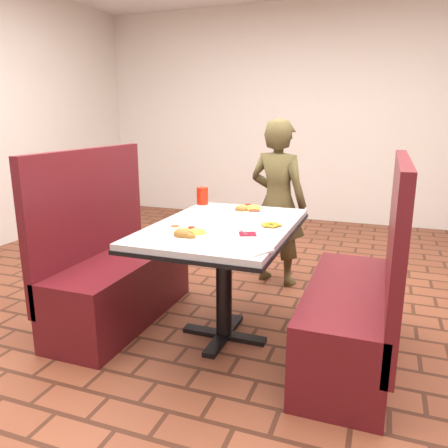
% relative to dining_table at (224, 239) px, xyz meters
% --- Properties ---
extents(room, '(7.00, 7.04, 2.82)m').
position_rel_dining_table_xyz_m(room, '(0.00, 0.00, 1.26)').
color(room, brown).
rests_on(room, ground).
extents(dining_table, '(0.81, 1.21, 0.75)m').
position_rel_dining_table_xyz_m(dining_table, '(0.00, 0.00, 0.00)').
color(dining_table, '#B4B6B9').
rests_on(dining_table, ground).
extents(booth_bench_left, '(0.47, 1.20, 1.17)m').
position_rel_dining_table_xyz_m(booth_bench_left, '(-0.80, 0.00, -0.32)').
color(booth_bench_left, maroon).
rests_on(booth_bench_left, ground).
extents(booth_bench_right, '(0.47, 1.20, 1.17)m').
position_rel_dining_table_xyz_m(booth_bench_right, '(0.80, 0.00, -0.32)').
color(booth_bench_right, maroon).
rests_on(booth_bench_right, ground).
extents(diner_person, '(0.57, 0.45, 1.37)m').
position_rel_dining_table_xyz_m(diner_person, '(0.08, 1.07, 0.03)').
color(diner_person, brown).
rests_on(diner_person, ground).
extents(near_dinner_plate, '(0.26, 0.26, 0.08)m').
position_rel_dining_table_xyz_m(near_dinner_plate, '(-0.08, -0.33, 0.12)').
color(near_dinner_plate, white).
rests_on(near_dinner_plate, dining_table).
extents(far_dinner_plate, '(0.27, 0.27, 0.07)m').
position_rel_dining_table_xyz_m(far_dinner_plate, '(0.03, 0.39, 0.12)').
color(far_dinner_plate, white).
rests_on(far_dinner_plate, dining_table).
extents(plantain_plate, '(0.19, 0.19, 0.03)m').
position_rel_dining_table_xyz_m(plantain_plate, '(0.29, -0.00, 0.11)').
color(plantain_plate, white).
rests_on(plantain_plate, dining_table).
extents(maroon_napkin, '(0.12, 0.12, 0.00)m').
position_rel_dining_table_xyz_m(maroon_napkin, '(0.20, -0.17, 0.10)').
color(maroon_napkin, '#5B0D1A').
rests_on(maroon_napkin, dining_table).
extents(spoon_utensil, '(0.08, 0.10, 0.00)m').
position_rel_dining_table_xyz_m(spoon_utensil, '(0.17, -0.16, 0.10)').
color(spoon_utensil, silver).
rests_on(spoon_utensil, dining_table).
extents(red_tumbler, '(0.08, 0.08, 0.13)m').
position_rel_dining_table_xyz_m(red_tumbler, '(-0.36, 0.52, 0.16)').
color(red_tumbler, red).
rests_on(red_tumbler, dining_table).
extents(paper_napkin, '(0.24, 0.22, 0.01)m').
position_rel_dining_table_xyz_m(paper_napkin, '(0.30, -0.45, 0.10)').
color(paper_napkin, silver).
rests_on(paper_napkin, dining_table).
extents(knife_utensil, '(0.03, 0.15, 0.00)m').
position_rel_dining_table_xyz_m(knife_utensil, '(-0.05, -0.36, 0.11)').
color(knife_utensil, silver).
rests_on(knife_utensil, dining_table).
extents(fork_utensil, '(0.09, 0.15, 0.00)m').
position_rel_dining_table_xyz_m(fork_utensil, '(-0.09, -0.34, 0.11)').
color(fork_utensil, silver).
rests_on(fork_utensil, dining_table).
extents(lettuce_shreds, '(0.28, 0.32, 0.00)m').
position_rel_dining_table_xyz_m(lettuce_shreds, '(0.04, 0.06, 0.10)').
color(lettuce_shreds, '#9DCA50').
rests_on(lettuce_shreds, dining_table).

